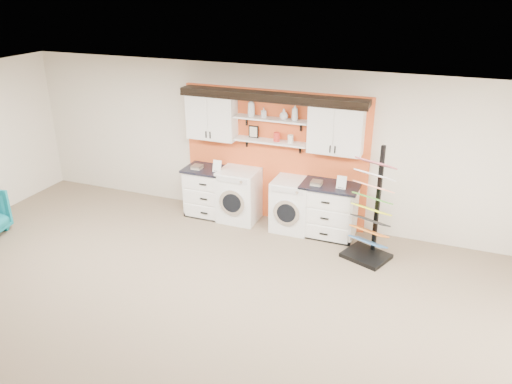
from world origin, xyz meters
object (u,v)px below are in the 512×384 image
at_px(dryer, 292,205).
at_px(sample_rack, 370,225).
at_px(washer, 239,195).
at_px(base_cabinet_left, 211,192).
at_px(base_cabinet_right, 329,210).

bearing_deg(dryer, sample_rack, -19.81).
xyz_separation_m(washer, sample_rack, (2.46, -0.52, 0.08)).
relative_size(base_cabinet_left, washer, 0.97).
xyz_separation_m(base_cabinet_right, dryer, (-0.66, -0.00, -0.01)).
bearing_deg(dryer, base_cabinet_left, 179.88).
height_order(base_cabinet_left, sample_rack, sample_rack).
distance_m(dryer, sample_rack, 1.53).
height_order(base_cabinet_left, base_cabinet_right, base_cabinet_right).
xyz_separation_m(base_cabinet_left, dryer, (1.60, -0.00, 0.00)).
relative_size(washer, dryer, 1.04).
bearing_deg(washer, base_cabinet_right, 0.11).
relative_size(dryer, sample_rack, 0.51).
xyz_separation_m(base_cabinet_left, sample_rack, (3.04, -0.52, 0.10)).
bearing_deg(sample_rack, washer, -170.12).
distance_m(base_cabinet_left, sample_rack, 3.09).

